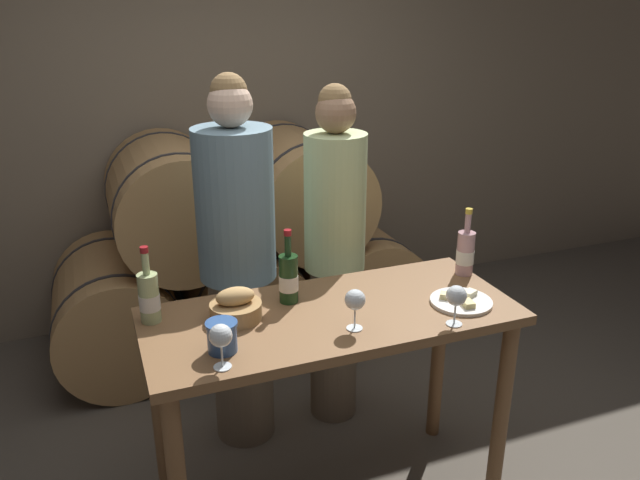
# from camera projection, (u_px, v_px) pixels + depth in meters

# --- Properties ---
(stone_wall_back) EXTENTS (10.00, 0.12, 3.20)m
(stone_wall_back) POSITION_uv_depth(u_px,v_px,m) (211.00, 75.00, 3.95)
(stone_wall_back) COLOR gray
(stone_wall_back) RESTS_ON ground_plane
(barrel_stack) EXTENTS (2.22, 0.91, 1.32)m
(barrel_stack) POSITION_uv_depth(u_px,v_px,m) (240.00, 254.00, 3.80)
(barrel_stack) COLOR tan
(barrel_stack) RESTS_ON ground_plane
(tasting_table) EXTENTS (1.43, 0.62, 0.92)m
(tasting_table) POSITION_uv_depth(u_px,v_px,m) (331.00, 347.00, 2.44)
(tasting_table) COLOR brown
(tasting_table) RESTS_ON ground_plane
(person_left) EXTENTS (0.35, 0.35, 1.77)m
(person_left) POSITION_uv_depth(u_px,v_px,m) (238.00, 267.00, 2.85)
(person_left) COLOR #756651
(person_left) RESTS_ON ground_plane
(person_right) EXTENTS (0.29, 0.29, 1.70)m
(person_right) POSITION_uv_depth(u_px,v_px,m) (334.00, 257.00, 3.01)
(person_right) COLOR #756651
(person_right) RESTS_ON ground_plane
(wine_bottle_red) EXTENTS (0.08, 0.08, 0.30)m
(wine_bottle_red) POSITION_uv_depth(u_px,v_px,m) (289.00, 278.00, 2.43)
(wine_bottle_red) COLOR #193819
(wine_bottle_red) RESTS_ON tasting_table
(wine_bottle_white) EXTENTS (0.08, 0.08, 0.30)m
(wine_bottle_white) POSITION_uv_depth(u_px,v_px,m) (149.00, 297.00, 2.28)
(wine_bottle_white) COLOR #ADBC7F
(wine_bottle_white) RESTS_ON tasting_table
(wine_bottle_rose) EXTENTS (0.08, 0.08, 0.30)m
(wine_bottle_rose) POSITION_uv_depth(u_px,v_px,m) (465.00, 252.00, 2.69)
(wine_bottle_rose) COLOR #BC8E93
(wine_bottle_rose) RESTS_ON tasting_table
(blue_crock) EXTENTS (0.11, 0.11, 0.11)m
(blue_crock) POSITION_uv_depth(u_px,v_px,m) (222.00, 335.00, 2.10)
(blue_crock) COLOR #335693
(blue_crock) RESTS_ON tasting_table
(bread_basket) EXTENTS (0.19, 0.19, 0.13)m
(bread_basket) POSITION_uv_depth(u_px,v_px,m) (236.00, 307.00, 2.32)
(bread_basket) COLOR #A87F4C
(bread_basket) RESTS_ON tasting_table
(cheese_plate) EXTENTS (0.24, 0.24, 0.04)m
(cheese_plate) POSITION_uv_depth(u_px,v_px,m) (461.00, 301.00, 2.45)
(cheese_plate) COLOR white
(cheese_plate) RESTS_ON tasting_table
(wine_glass_far_left) EXTENTS (0.08, 0.08, 0.16)m
(wine_glass_far_left) POSITION_uv_depth(u_px,v_px,m) (221.00, 337.00, 1.98)
(wine_glass_far_left) COLOR white
(wine_glass_far_left) RESTS_ON tasting_table
(wine_glass_left) EXTENTS (0.08, 0.08, 0.16)m
(wine_glass_left) POSITION_uv_depth(u_px,v_px,m) (355.00, 301.00, 2.22)
(wine_glass_left) COLOR white
(wine_glass_left) RESTS_ON tasting_table
(wine_glass_center) EXTENTS (0.08, 0.08, 0.16)m
(wine_glass_center) POSITION_uv_depth(u_px,v_px,m) (456.00, 297.00, 2.25)
(wine_glass_center) COLOR white
(wine_glass_center) RESTS_ON tasting_table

